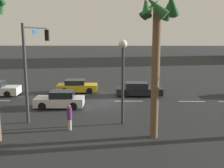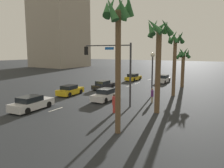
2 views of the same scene
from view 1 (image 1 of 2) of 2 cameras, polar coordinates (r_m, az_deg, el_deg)
The scene contains 10 objects.
ground_plane at distance 24.78m, azimuth -1.53°, elevation -3.62°, with size 220.00×220.00×0.00m, color #232628.
lane_stripe_2 at distance 25.69m, azimuth 16.41°, elevation -3.53°, with size 2.39×0.14×0.01m, color silver.
lane_stripe_3 at distance 24.78m, azimuth 3.48°, elevation -3.62°, with size 2.57×0.14×0.01m, color silver.
car_0 at distance 22.96m, azimuth -10.84°, elevation -3.30°, with size 4.04×1.89×1.41m.
car_1 at distance 28.51m, azimuth -7.36°, elevation -0.52°, with size 4.19×1.98×1.35m.
car_2 at distance 26.89m, azimuth 5.58°, elevation -1.18°, with size 4.50×1.82×1.33m.
traffic_signal at distance 20.79m, azimuth -16.06°, elevation 6.11°, with size 0.38×6.07×6.75m.
streetlamp at distance 17.86m, azimuth 2.29°, elevation 3.96°, with size 0.56×0.56×5.69m.
pedestrian_1 at distance 17.56m, azimuth -8.92°, elevation -6.79°, with size 0.43×0.43×1.66m.
palm_tree_0 at distance 15.55m, azimuth 9.65°, elevation 10.25°, with size 2.39×2.35×8.63m.
Camera 1 is at (-1.04, 23.99, 6.11)m, focal length 43.57 mm.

